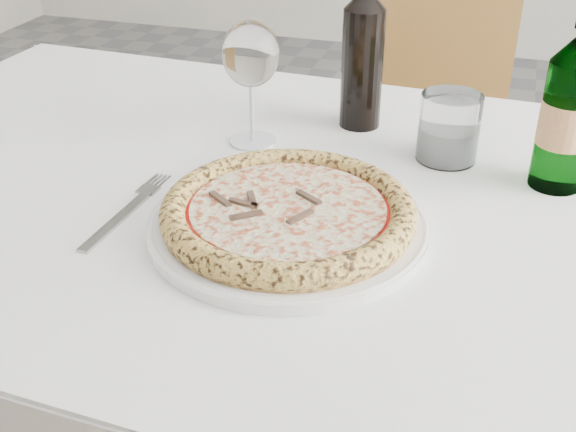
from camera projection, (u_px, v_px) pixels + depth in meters
name	position (u px, v px, depth m)	size (l,w,h in m)	color
dining_table	(309.00, 245.00, 1.01)	(1.56, 0.96, 0.76)	brown
chair_far	(426.00, 122.00, 1.75)	(0.41, 0.41, 0.93)	brown
plate	(288.00, 224.00, 0.88)	(0.34, 0.34, 0.02)	white
pizza	(288.00, 211.00, 0.87)	(0.31, 0.31, 0.03)	gold
fork	(127.00, 211.00, 0.92)	(0.03, 0.22, 0.00)	gray
wine_glass	(251.00, 57.00, 1.04)	(0.08, 0.08, 0.19)	silver
tumbler	(448.00, 132.00, 1.04)	(0.09, 0.09, 0.10)	silver
beer_bottle	(568.00, 111.00, 0.93)	(0.07, 0.07, 0.27)	#276F2C
wine_bottle	(363.00, 56.00, 1.11)	(0.07, 0.07, 0.27)	black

